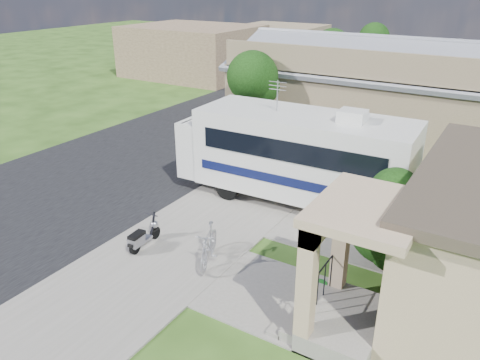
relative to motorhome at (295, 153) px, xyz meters
The scene contains 18 objects.
ground 4.89m from the motorhome, 97.28° to the right, with size 120.00×120.00×0.00m, color #1F3A0F.
street_slab 9.95m from the motorhome, 145.70° to the left, with size 9.00×80.00×0.02m, color black.
sidewalk_slab 6.01m from the motorhome, 105.95° to the left, with size 4.00×80.00×0.06m, color slate.
driveway_slab 2.05m from the motorhome, ahead, with size 7.00×6.00×0.05m, color slate.
walk_slab 6.28m from the motorhome, 66.17° to the right, with size 4.00×3.00×0.05m, color slate.
warehouse 9.49m from the motorhome, 93.46° to the left, with size 12.50×8.40×5.04m.
distant_bldg_far 24.81m from the motorhome, 135.11° to the left, with size 10.00×8.00×4.00m, color brown.
distant_bldg_near 33.37m from the motorhome, 117.82° to the left, with size 8.00×7.00×3.20m, color brown.
street_tree_a 6.40m from the motorhome, 133.15° to the left, with size 2.44×2.40×4.58m.
street_tree_b 15.25m from the motorhome, 106.36° to the left, with size 2.44×2.40×4.73m.
street_tree_c 23.97m from the motorhome, 100.28° to the left, with size 2.44×2.40×4.42m.
motorhome is the anchor object (origin of this frame).
shrub 5.07m from the motorhome, 32.51° to the right, with size 2.53×2.41×3.10m.
scooter 6.14m from the motorhome, 113.54° to the right, with size 0.50×1.43×0.94m.
bicycle 5.25m from the motorhome, 92.53° to the right, with size 0.53×1.88×1.13m, color #96959C.
pickup_truck 10.82m from the motorhome, 128.80° to the left, with size 2.46×5.34×1.48m, color white.
van 17.36m from the motorhome, 115.07° to the left, with size 2.60×6.40×1.86m, color white.
garden_hose 5.73m from the motorhome, 56.89° to the right, with size 0.40×0.40×0.18m, color #125C17.
Camera 1 is at (7.09, -9.89, 7.62)m, focal length 35.00 mm.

